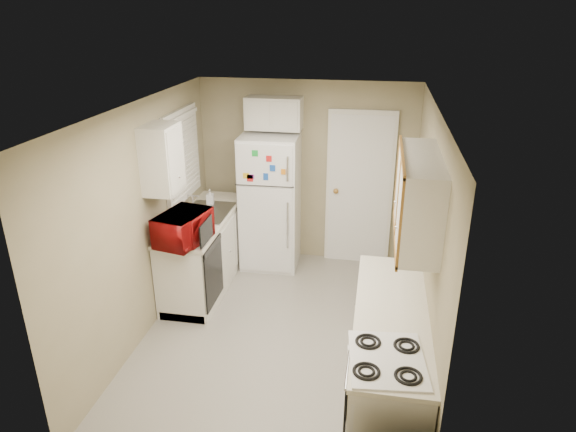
# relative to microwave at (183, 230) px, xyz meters

# --- Properties ---
(floor) EXTENTS (3.80, 3.80, 0.00)m
(floor) POSITION_rel_microwave_xyz_m (1.06, -0.17, -1.05)
(floor) COLOR #ABA79D
(floor) RESTS_ON ground
(ceiling) EXTENTS (3.80, 3.80, 0.00)m
(ceiling) POSITION_rel_microwave_xyz_m (1.06, -0.17, 1.35)
(ceiling) COLOR white
(ceiling) RESTS_ON floor
(wall_left) EXTENTS (3.80, 3.80, 0.00)m
(wall_left) POSITION_rel_microwave_xyz_m (-0.34, -0.17, 0.15)
(wall_left) COLOR tan
(wall_left) RESTS_ON floor
(wall_right) EXTENTS (3.80, 3.80, 0.00)m
(wall_right) POSITION_rel_microwave_xyz_m (2.46, -0.17, 0.15)
(wall_right) COLOR tan
(wall_right) RESTS_ON floor
(wall_back) EXTENTS (2.80, 2.80, 0.00)m
(wall_back) POSITION_rel_microwave_xyz_m (1.06, 1.73, 0.15)
(wall_back) COLOR tan
(wall_back) RESTS_ON floor
(wall_front) EXTENTS (2.80, 2.80, 0.00)m
(wall_front) POSITION_rel_microwave_xyz_m (1.06, -2.07, 0.15)
(wall_front) COLOR tan
(wall_front) RESTS_ON floor
(left_counter) EXTENTS (0.60, 1.80, 0.90)m
(left_counter) POSITION_rel_microwave_xyz_m (-0.04, 0.73, -0.60)
(left_counter) COLOR silver
(left_counter) RESTS_ON floor
(dishwasher) EXTENTS (0.03, 0.58, 0.72)m
(dishwasher) POSITION_rel_microwave_xyz_m (0.25, 0.13, -0.56)
(dishwasher) COLOR black
(dishwasher) RESTS_ON floor
(sink) EXTENTS (0.54, 0.74, 0.16)m
(sink) POSITION_rel_microwave_xyz_m (-0.04, 0.88, -0.19)
(sink) COLOR gray
(sink) RESTS_ON left_counter
(microwave) EXTENTS (0.66, 0.45, 0.40)m
(microwave) POSITION_rel_microwave_xyz_m (0.00, 0.00, 0.00)
(microwave) COLOR maroon
(microwave) RESTS_ON left_counter
(soap_bottle) EXTENTS (0.10, 0.10, 0.20)m
(soap_bottle) POSITION_rel_microwave_xyz_m (-0.09, 1.15, -0.05)
(soap_bottle) COLOR beige
(soap_bottle) RESTS_ON left_counter
(window_blinds) EXTENTS (0.10, 0.98, 1.08)m
(window_blinds) POSITION_rel_microwave_xyz_m (-0.30, 0.88, 0.55)
(window_blinds) COLOR silver
(window_blinds) RESTS_ON wall_left
(upper_cabinet_left) EXTENTS (0.30, 0.45, 0.70)m
(upper_cabinet_left) POSITION_rel_microwave_xyz_m (-0.19, 0.05, 0.75)
(upper_cabinet_left) COLOR silver
(upper_cabinet_left) RESTS_ON wall_left
(refrigerator) EXTENTS (0.74, 0.72, 1.76)m
(refrigerator) POSITION_rel_microwave_xyz_m (0.64, 1.43, -0.17)
(refrigerator) COLOR white
(refrigerator) RESTS_ON floor
(cabinet_over_fridge) EXTENTS (0.70, 0.30, 0.40)m
(cabinet_over_fridge) POSITION_rel_microwave_xyz_m (0.66, 1.58, 0.95)
(cabinet_over_fridge) COLOR silver
(cabinet_over_fridge) RESTS_ON wall_back
(interior_door) EXTENTS (0.86, 0.06, 2.08)m
(interior_door) POSITION_rel_microwave_xyz_m (1.76, 1.69, -0.03)
(interior_door) COLOR white
(interior_door) RESTS_ON floor
(right_counter) EXTENTS (0.60, 2.00, 0.90)m
(right_counter) POSITION_rel_microwave_xyz_m (2.16, -0.97, -0.60)
(right_counter) COLOR silver
(right_counter) RESTS_ON floor
(stove) EXTENTS (0.59, 0.70, 0.79)m
(stove) POSITION_rel_microwave_xyz_m (2.13, -1.62, -0.66)
(stove) COLOR white
(stove) RESTS_ON floor
(upper_cabinet_right) EXTENTS (0.30, 1.20, 0.70)m
(upper_cabinet_right) POSITION_rel_microwave_xyz_m (2.31, -0.67, 0.75)
(upper_cabinet_right) COLOR silver
(upper_cabinet_right) RESTS_ON wall_right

